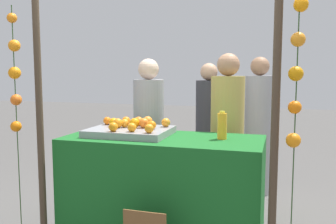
# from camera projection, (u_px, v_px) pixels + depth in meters

# --- Properties ---
(stall_counter) EXTENTS (1.68, 0.74, 0.91)m
(stall_counter) POSITION_uv_depth(u_px,v_px,m) (163.00, 189.00, 3.24)
(stall_counter) COLOR #196023
(stall_counter) RESTS_ON ground_plane
(orange_tray) EXTENTS (0.70, 0.55, 0.06)m
(orange_tray) POSITION_uv_depth(u_px,v_px,m) (130.00, 132.00, 3.30)
(orange_tray) COLOR gray
(orange_tray) RESTS_ON stall_counter
(orange_0) EXTENTS (0.08, 0.08, 0.08)m
(orange_0) POSITION_uv_depth(u_px,v_px,m) (126.00, 121.00, 3.49)
(orange_0) COLOR orange
(orange_0) RESTS_ON orange_tray
(orange_1) EXTENTS (0.09, 0.09, 0.09)m
(orange_1) POSITION_uv_depth(u_px,v_px,m) (118.00, 123.00, 3.30)
(orange_1) COLOR orange
(orange_1) RESTS_ON orange_tray
(orange_2) EXTENTS (0.08, 0.08, 0.08)m
(orange_2) POSITION_uv_depth(u_px,v_px,m) (113.00, 127.00, 3.11)
(orange_2) COLOR orange
(orange_2) RESTS_ON orange_tray
(orange_3) EXTENTS (0.08, 0.08, 0.08)m
(orange_3) POSITION_uv_depth(u_px,v_px,m) (149.00, 128.00, 3.04)
(orange_3) COLOR orange
(orange_3) RESTS_ON orange_tray
(orange_4) EXTENTS (0.09, 0.09, 0.09)m
(orange_4) POSITION_uv_depth(u_px,v_px,m) (148.00, 121.00, 3.44)
(orange_4) COLOR orange
(orange_4) RESTS_ON orange_tray
(orange_5) EXTENTS (0.08, 0.08, 0.08)m
(orange_5) POSITION_uv_depth(u_px,v_px,m) (132.00, 127.00, 3.10)
(orange_5) COLOR orange
(orange_5) RESTS_ON orange_tray
(orange_6) EXTENTS (0.08, 0.08, 0.08)m
(orange_6) POSITION_uv_depth(u_px,v_px,m) (152.00, 125.00, 3.22)
(orange_6) COLOR orange
(orange_6) RESTS_ON orange_tray
(orange_7) EXTENTS (0.08, 0.08, 0.08)m
(orange_7) POSITION_uv_depth(u_px,v_px,m) (125.00, 123.00, 3.34)
(orange_7) COLOR orange
(orange_7) RESTS_ON orange_tray
(orange_8) EXTENTS (0.07, 0.07, 0.07)m
(orange_8) POSITION_uv_depth(u_px,v_px,m) (107.00, 121.00, 3.50)
(orange_8) COLOR orange
(orange_8) RESTS_ON orange_tray
(orange_9) EXTENTS (0.09, 0.09, 0.09)m
(orange_9) POSITION_uv_depth(u_px,v_px,m) (135.00, 123.00, 3.31)
(orange_9) COLOR orange
(orange_9) RESTS_ON orange_tray
(orange_10) EXTENTS (0.08, 0.08, 0.08)m
(orange_10) POSITION_uv_depth(u_px,v_px,m) (166.00, 122.00, 3.37)
(orange_10) COLOR orange
(orange_10) RESTS_ON orange_tray
(orange_11) EXTENTS (0.09, 0.09, 0.09)m
(orange_11) POSITION_uv_depth(u_px,v_px,m) (144.00, 123.00, 3.31)
(orange_11) COLOR orange
(orange_11) RESTS_ON orange_tray
(orange_12) EXTENTS (0.08, 0.08, 0.08)m
(orange_12) POSITION_uv_depth(u_px,v_px,m) (113.00, 122.00, 3.38)
(orange_12) COLOR orange
(orange_12) RESTS_ON orange_tray
(orange_13) EXTENTS (0.08, 0.08, 0.08)m
(orange_13) POSITION_uv_depth(u_px,v_px,m) (139.00, 121.00, 3.43)
(orange_13) COLOR orange
(orange_13) RESTS_ON orange_tray
(juice_bottle) EXTENTS (0.08, 0.08, 0.23)m
(juice_bottle) POSITION_uv_depth(u_px,v_px,m) (222.00, 126.00, 3.09)
(juice_bottle) COLOR #F9A726
(juice_bottle) RESTS_ON stall_counter
(vendor_left) EXTENTS (0.32, 0.32, 1.60)m
(vendor_left) POSITION_uv_depth(u_px,v_px,m) (149.00, 140.00, 3.95)
(vendor_left) COLOR #99999E
(vendor_left) RESTS_ON ground_plane
(vendor_right) EXTENTS (0.33, 0.33, 1.64)m
(vendor_right) POSITION_uv_depth(u_px,v_px,m) (227.00, 142.00, 3.72)
(vendor_right) COLOR tan
(vendor_right) RESTS_ON ground_plane
(crowd_person_0) EXTENTS (0.33, 0.33, 1.63)m
(crowd_person_0) POSITION_uv_depth(u_px,v_px,m) (258.00, 131.00, 4.46)
(crowd_person_0) COLOR #99999E
(crowd_person_0) RESTS_ON ground_plane
(crowd_person_1) EXTENTS (0.31, 0.31, 1.56)m
(crowd_person_1) POSITION_uv_depth(u_px,v_px,m) (208.00, 131.00, 4.62)
(crowd_person_1) COLOR #333338
(crowd_person_1) RESTS_ON ground_plane
(canopy_post_left) EXTENTS (0.06, 0.06, 2.24)m
(canopy_post_left) POSITION_uv_depth(u_px,v_px,m) (40.00, 114.00, 3.04)
(canopy_post_left) COLOR #473828
(canopy_post_left) RESTS_ON ground_plane
(canopy_post_right) EXTENTS (0.06, 0.06, 2.24)m
(canopy_post_right) POSITION_uv_depth(u_px,v_px,m) (275.00, 124.00, 2.51)
(canopy_post_right) COLOR #473828
(canopy_post_right) RESTS_ON ground_plane
(garland_strand_left) EXTENTS (0.11, 0.11, 1.99)m
(garland_strand_left) POSITION_uv_depth(u_px,v_px,m) (15.00, 77.00, 3.05)
(garland_strand_left) COLOR #2D4C23
(garland_strand_left) RESTS_ON ground_plane
(garland_strand_right) EXTENTS (0.11, 0.11, 1.99)m
(garland_strand_right) POSITION_uv_depth(u_px,v_px,m) (296.00, 76.00, 2.43)
(garland_strand_right) COLOR #2D4C23
(garland_strand_right) RESTS_ON ground_plane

